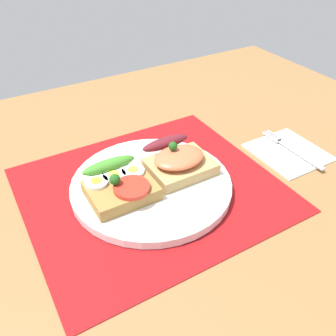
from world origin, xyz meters
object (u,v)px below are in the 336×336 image
Objects in this scene: napkin at (288,151)px; fork at (290,148)px; plate at (151,185)px; sandwich_salmon at (177,160)px; sandwich_egg_tomato at (119,185)px.

napkin is 0.78cm from fork.
plate is at bearing 173.32° from fork.
napkin is 0.86× the size of fork.
napkin is at bearing -159.87° from fork.
sandwich_salmon is (5.18, 0.80, 2.51)cm from plate.
sandwich_egg_tomato reaches higher than plate.
sandwich_egg_tomato is at bearing 173.94° from napkin.
plate reaches higher than napkin.
sandwich_egg_tomato is at bearing -179.82° from plate.
plate is 5.67cm from sandwich_egg_tomato.
sandwich_salmon is 0.82× the size of napkin.
napkin is (20.85, -4.13, -3.17)cm from sandwich_salmon.
napkin is at bearing -7.30° from plate.
plate is 2.49× the size of sandwich_salmon.
napkin is at bearing -11.21° from sandwich_salmon.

